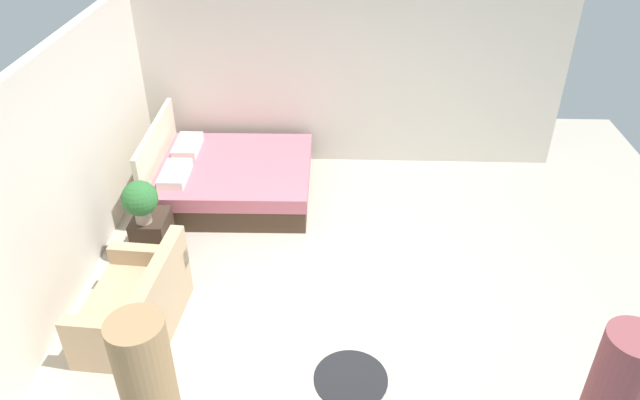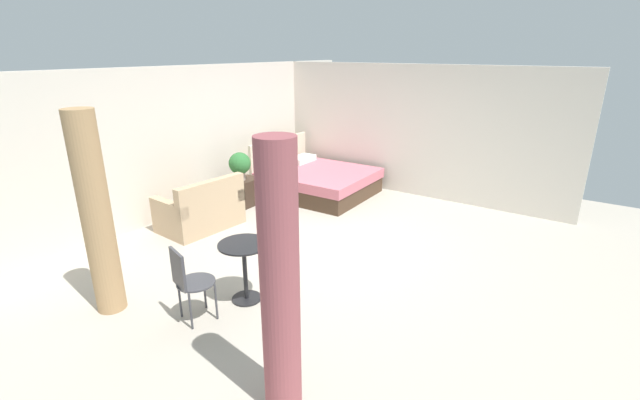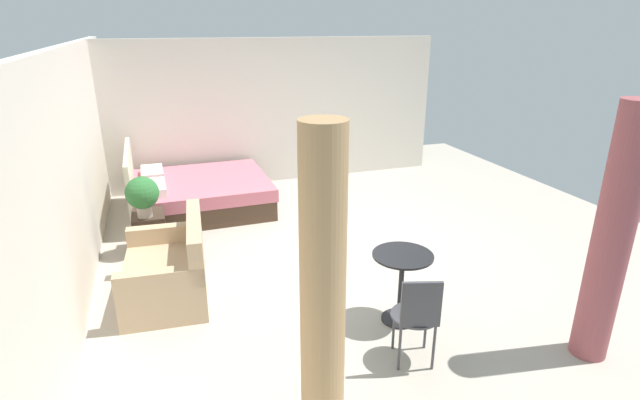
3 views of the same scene
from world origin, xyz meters
The scene contains 11 objects.
ground_plane centered at (0.00, 0.00, -0.01)m, with size 9.03×8.92×0.02m, color #B2A899.
wall_back centered at (0.00, 2.96, 1.25)m, with size 9.03×0.12×2.51m, color silver.
wall_right centered at (3.01, 0.00, 1.25)m, with size 0.12×5.92×2.51m, color silver.
bed centered at (1.90, 1.58, 0.27)m, with size 1.82×2.05×1.02m.
couch centered at (-0.61, 2.08, 0.29)m, with size 1.29×0.91×0.85m.
nightstand centered at (0.64, 2.27, 0.25)m, with size 0.49×0.39×0.50m.
potted_plant centered at (0.54, 2.30, 0.79)m, with size 0.40×0.40×0.51m.
balcony_table centered at (-1.78, 0.00, 0.49)m, with size 0.57×0.57×0.71m.
cafe_chair_near_window centered at (-2.42, 0.19, 0.51)m, with size 0.51×0.51×0.85m.
curtain_left centered at (-2.76, -1.34, 1.11)m, with size 0.30×0.30×2.22m.
curtain_right centered at (-2.76, 1.13, 1.11)m, with size 0.31×0.31×2.22m.
Camera 3 is at (-5.41, 2.04, 2.75)m, focal length 27.38 mm.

